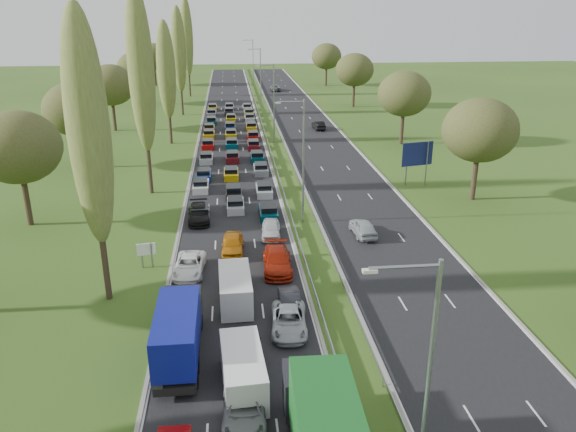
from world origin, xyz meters
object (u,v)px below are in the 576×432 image
near_car_2 (189,265)px  near_car_3 (199,213)px  blue_lorry (179,330)px  info_sign (146,252)px  white_van_front (243,368)px  white_van_rear (235,287)px  direction_sign (417,156)px

near_car_2 → near_car_3: (0.24, 11.83, 0.06)m
blue_lorry → info_sign: size_ratio=4.10×
white_van_front → near_car_2: bearing=100.8°
white_van_rear → info_sign: size_ratio=2.68×
white_van_rear → info_sign: white_van_rear is taller
near_car_3 → blue_lorry: 23.40m
near_car_3 → white_van_front: size_ratio=0.93×
white_van_rear → direction_sign: direction_sign is taller
near_car_2 → white_van_rear: white_van_rear is taller
near_car_3 → white_van_rear: 17.11m
white_van_front → blue_lorry: bearing=136.4°
near_car_2 → white_van_front: size_ratio=0.89×
near_car_2 → direction_sign: direction_sign is taller
near_car_3 → white_van_front: (3.61, -26.43, 0.38)m
white_van_front → direction_sign: direction_sign is taller
white_van_front → white_van_rear: white_van_rear is taller
blue_lorry → info_sign: bearing=105.4°
near_car_3 → near_car_2: bearing=-93.8°
direction_sign → near_car_2: bearing=-140.0°
white_van_front → near_car_3: bearing=93.9°
info_sign → direction_sign: bearing=34.4°
white_van_rear → info_sign: 9.54m
near_car_2 → near_car_3: 11.83m
blue_lorry → direction_sign: size_ratio=1.66×
near_car_3 → white_van_rear: (3.33, -16.78, 0.38)m
near_car_3 → blue_lorry: size_ratio=0.60×
near_car_3 → direction_sign: 26.96m
white_van_front → info_sign: bearing=110.5°
white_van_front → info_sign: (-7.31, 16.10, 0.22)m
near_car_2 → white_van_front: (3.84, -14.61, 0.44)m
white_van_rear → direction_sign: (21.77, 26.20, 2.41)m
near_car_2 → info_sign: bearing=160.9°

